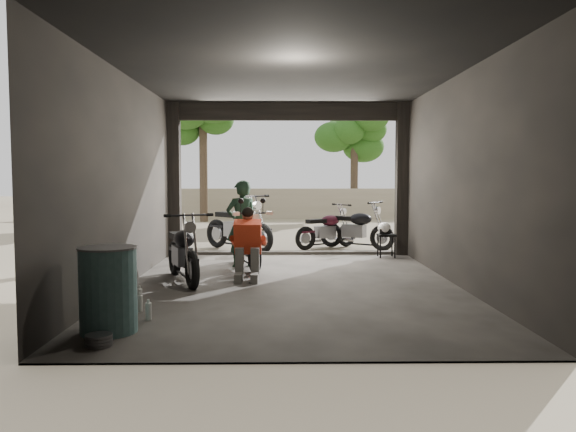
{
  "coord_description": "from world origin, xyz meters",
  "views": [
    {
      "loc": [
        -0.19,
        -8.38,
        1.66
      ],
      "look_at": [
        -0.05,
        0.6,
        1.04
      ],
      "focal_mm": 35.0,
      "sensor_mm": 36.0,
      "label": 1
    }
  ],
  "objects_px": {
    "main_bike": "(246,239)",
    "left_bike": "(183,247)",
    "rider": "(242,224)",
    "stool": "(386,238)",
    "oil_drum": "(108,291)",
    "outside_bike_c": "(356,225)",
    "outside_bike_b": "(327,226)",
    "outside_bike_a": "(238,223)",
    "sign_post": "(444,176)",
    "helmet": "(384,228)",
    "mechanic": "(247,246)"
  },
  "relations": [
    {
      "from": "outside_bike_c",
      "to": "outside_bike_b",
      "type": "bearing_deg",
      "value": 113.16
    },
    {
      "from": "mechanic",
      "to": "stool",
      "type": "height_order",
      "value": "mechanic"
    },
    {
      "from": "left_bike",
      "to": "outside_bike_c",
      "type": "relative_size",
      "value": 1.01
    },
    {
      "from": "outside_bike_a",
      "to": "left_bike",
      "type": "bearing_deg",
      "value": -145.4
    },
    {
      "from": "stool",
      "to": "sign_post",
      "type": "xyz_separation_m",
      "value": [
        1.72,
        1.94,
        1.26
      ]
    },
    {
      "from": "oil_drum",
      "to": "left_bike",
      "type": "bearing_deg",
      "value": 84.38
    },
    {
      "from": "outside_bike_b",
      "to": "mechanic",
      "type": "relative_size",
      "value": 1.34
    },
    {
      "from": "rider",
      "to": "stool",
      "type": "relative_size",
      "value": 3.25
    },
    {
      "from": "main_bike",
      "to": "outside_bike_c",
      "type": "bearing_deg",
      "value": 31.42
    },
    {
      "from": "main_bike",
      "to": "left_bike",
      "type": "relative_size",
      "value": 0.97
    },
    {
      "from": "oil_drum",
      "to": "sign_post",
      "type": "bearing_deg",
      "value": 52.45
    },
    {
      "from": "outside_bike_a",
      "to": "sign_post",
      "type": "bearing_deg",
      "value": -37.86
    },
    {
      "from": "stool",
      "to": "rider",
      "type": "bearing_deg",
      "value": -158.38
    },
    {
      "from": "stool",
      "to": "main_bike",
      "type": "bearing_deg",
      "value": -155.5
    },
    {
      "from": "left_bike",
      "to": "mechanic",
      "type": "distance_m",
      "value": 1.02
    },
    {
      "from": "left_bike",
      "to": "rider",
      "type": "relative_size",
      "value": 1.03
    },
    {
      "from": "mechanic",
      "to": "stool",
      "type": "relative_size",
      "value": 2.3
    },
    {
      "from": "mechanic",
      "to": "outside_bike_c",
      "type": "bearing_deg",
      "value": 60.48
    },
    {
      "from": "oil_drum",
      "to": "main_bike",
      "type": "bearing_deg",
      "value": 74.15
    },
    {
      "from": "sign_post",
      "to": "helmet",
      "type": "bearing_deg",
      "value": -114.04
    },
    {
      "from": "rider",
      "to": "main_bike",
      "type": "bearing_deg",
      "value": 101.03
    },
    {
      "from": "helmet",
      "to": "main_bike",
      "type": "bearing_deg",
      "value": -164.79
    },
    {
      "from": "left_bike",
      "to": "sign_post",
      "type": "distance_m",
      "value": 7.18
    },
    {
      "from": "main_bike",
      "to": "sign_post",
      "type": "distance_m",
      "value": 5.67
    },
    {
      "from": "main_bike",
      "to": "stool",
      "type": "relative_size",
      "value": 3.27
    },
    {
      "from": "outside_bike_c",
      "to": "helmet",
      "type": "bearing_deg",
      "value": -131.46
    },
    {
      "from": "rider",
      "to": "mechanic",
      "type": "distance_m",
      "value": 1.38
    },
    {
      "from": "mechanic",
      "to": "oil_drum",
      "type": "distance_m",
      "value": 3.28
    },
    {
      "from": "sign_post",
      "to": "oil_drum",
      "type": "bearing_deg",
      "value": -109.52
    },
    {
      "from": "left_bike",
      "to": "stool",
      "type": "relative_size",
      "value": 3.36
    },
    {
      "from": "main_bike",
      "to": "oil_drum",
      "type": "xyz_separation_m",
      "value": [
        -1.2,
        -4.23,
        -0.08
      ]
    },
    {
      "from": "outside_bike_a",
      "to": "rider",
      "type": "xyz_separation_m",
      "value": [
        0.23,
        -2.35,
        0.17
      ]
    },
    {
      "from": "sign_post",
      "to": "mechanic",
      "type": "bearing_deg",
      "value": -116.93
    },
    {
      "from": "rider",
      "to": "sign_post",
      "type": "distance_m",
      "value": 5.61
    },
    {
      "from": "stool",
      "to": "outside_bike_c",
      "type": "bearing_deg",
      "value": 106.58
    },
    {
      "from": "outside_bike_a",
      "to": "sign_post",
      "type": "xyz_separation_m",
      "value": [
        4.84,
        0.74,
        1.05
      ]
    },
    {
      "from": "left_bike",
      "to": "oil_drum",
      "type": "relative_size",
      "value": 1.8
    },
    {
      "from": "outside_bike_c",
      "to": "sign_post",
      "type": "distance_m",
      "value": 2.48
    },
    {
      "from": "main_bike",
      "to": "left_bike",
      "type": "distance_m",
      "value": 1.61
    },
    {
      "from": "outside_bike_a",
      "to": "mechanic",
      "type": "distance_m",
      "value": 3.72
    },
    {
      "from": "rider",
      "to": "mechanic",
      "type": "height_order",
      "value": "rider"
    },
    {
      "from": "left_bike",
      "to": "outside_bike_b",
      "type": "xyz_separation_m",
      "value": [
        2.62,
        4.17,
        -0.05
      ]
    },
    {
      "from": "main_bike",
      "to": "sign_post",
      "type": "relative_size",
      "value": 0.65
    },
    {
      "from": "main_bike",
      "to": "outside_bike_b",
      "type": "distance_m",
      "value": 3.32
    },
    {
      "from": "outside_bike_b",
      "to": "helmet",
      "type": "bearing_deg",
      "value": 179.99
    },
    {
      "from": "outside_bike_a",
      "to": "mechanic",
      "type": "relative_size",
      "value": 1.65
    },
    {
      "from": "oil_drum",
      "to": "sign_post",
      "type": "xyz_separation_m",
      "value": [
        5.72,
        7.45,
        1.22
      ]
    },
    {
      "from": "main_bike",
      "to": "rider",
      "type": "relative_size",
      "value": 1.01
    },
    {
      "from": "outside_bike_a",
      "to": "outside_bike_c",
      "type": "distance_m",
      "value": 2.7
    },
    {
      "from": "outside_bike_b",
      "to": "rider",
      "type": "xyz_separation_m",
      "value": [
        -1.79,
        -2.71,
        0.29
      ]
    }
  ]
}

